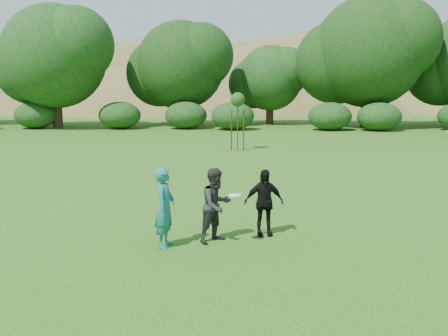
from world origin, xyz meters
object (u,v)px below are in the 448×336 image
Objects in this scene: player_black at (264,202)px; sapling at (238,101)px; player_grey at (216,205)px; player_teal at (165,208)px.

player_black is 14.11m from sapling.
player_grey is at bearing -91.80° from sapling.
player_teal is 15.00m from sapling.
player_teal reaches higher than player_grey.
player_grey reaches higher than player_black.
player_black is at bearing -87.72° from sapling.
sapling is at bearing 44.41° from player_grey.
player_teal is 1.05× the size of player_grey.
player_teal is 2.19m from player_black.
sapling is (0.45, 14.46, 1.64)m from player_grey.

